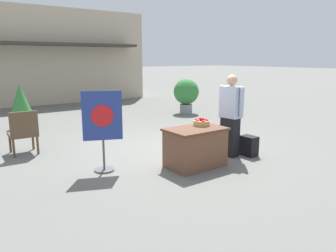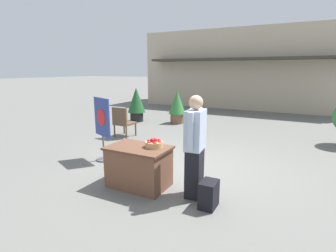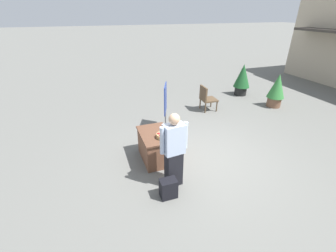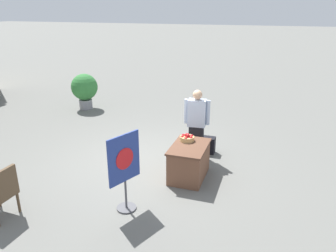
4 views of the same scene
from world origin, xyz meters
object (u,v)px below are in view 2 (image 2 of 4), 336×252
at_px(apple_basket, 154,143).
at_px(person_visitor, 195,146).
at_px(backpack, 209,194).
at_px(patio_chair, 123,121).
at_px(potted_plant_near_right, 136,103).
at_px(potted_plant_far_right, 177,105).
at_px(display_table, 139,166).
at_px(poster_board, 102,125).

height_order(apple_basket, person_visitor, person_visitor).
xyz_separation_m(apple_basket, backpack, (1.12, -0.26, -0.60)).
height_order(apple_basket, patio_chair, patio_chair).
height_order(person_visitor, potted_plant_near_right, person_visitor).
distance_m(person_visitor, potted_plant_near_right, 6.71).
bearing_deg(apple_basket, potted_plant_far_right, 111.61).
height_order(person_visitor, potted_plant_far_right, person_visitor).
height_order(display_table, potted_plant_near_right, potted_plant_near_right).
xyz_separation_m(display_table, person_visitor, (1.03, 0.10, 0.49)).
xyz_separation_m(backpack, patio_chair, (-3.79, 2.86, 0.30)).
distance_m(apple_basket, person_visitor, 0.78).
bearing_deg(patio_chair, apple_basket, -131.64).
bearing_deg(backpack, display_table, 174.23).
bearing_deg(apple_basket, backpack, -13.05).
relative_size(patio_chair, potted_plant_far_right, 0.73).
xyz_separation_m(poster_board, potted_plant_near_right, (-1.99, 4.27, -0.08)).
xyz_separation_m(display_table, backpack, (1.37, -0.14, -0.16)).
bearing_deg(patio_chair, display_table, -135.74).
bearing_deg(display_table, potted_plant_far_right, 108.86).
bearing_deg(potted_plant_near_right, person_visitor, -47.56).
bearing_deg(backpack, apple_basket, 166.95).
relative_size(display_table, patio_chair, 1.17).
xyz_separation_m(display_table, apple_basket, (0.25, 0.12, 0.43)).
distance_m(poster_board, patio_chair, 2.17).
distance_m(poster_board, potted_plant_near_right, 4.71).
xyz_separation_m(poster_board, potted_plant_far_right, (-0.35, 4.68, -0.13)).
xyz_separation_m(person_visitor, backpack, (0.34, -0.24, -0.65)).
height_order(person_visitor, patio_chair, person_visitor).
xyz_separation_m(apple_basket, person_visitor, (0.78, -0.02, 0.06)).
distance_m(display_table, apple_basket, 0.51).
bearing_deg(person_visitor, poster_board, -20.42).
relative_size(poster_board, patio_chair, 1.55).
relative_size(display_table, backpack, 2.63).
bearing_deg(patio_chair, potted_plant_far_right, -9.05).
xyz_separation_m(apple_basket, potted_plant_near_right, (-3.74, 4.93, -0.05)).
bearing_deg(person_visitor, backpack, 139.45).
xyz_separation_m(apple_basket, potted_plant_far_right, (-2.11, 5.33, -0.10)).
height_order(person_visitor, poster_board, person_visitor).
relative_size(display_table, apple_basket, 3.50).
height_order(backpack, poster_board, poster_board).
distance_m(apple_basket, backpack, 1.29).
xyz_separation_m(display_table, patio_chair, (-2.42, 2.72, 0.14)).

